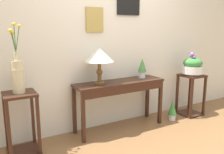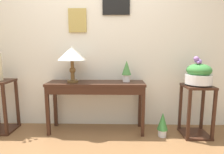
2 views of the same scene
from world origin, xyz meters
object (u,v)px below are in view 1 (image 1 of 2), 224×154
at_px(flower_vase_tall_left, 18,73).
at_px(pedestal_stand_right, 191,95).
at_px(planter_bowl_wide_right, 193,66).
at_px(potted_plant_floor, 172,109).
at_px(console_table, 120,88).
at_px(pedestal_stand_left, 22,123).
at_px(table_lamp, 99,56).
at_px(potted_plant_on_console, 142,67).

relative_size(flower_vase_tall_left, pedestal_stand_right, 1.11).
xyz_separation_m(planter_bowl_wide_right, potted_plant_floor, (-0.46, -0.05, -0.67)).
height_order(console_table, planter_bowl_wide_right, planter_bowl_wide_right).
bearing_deg(flower_vase_tall_left, pedestal_stand_left, 72.08).
height_order(console_table, flower_vase_tall_left, flower_vase_tall_left).
distance_m(console_table, flower_vase_tall_left, 1.42).
bearing_deg(pedestal_stand_right, pedestal_stand_left, 178.38).
xyz_separation_m(table_lamp, potted_plant_on_console, (0.75, 0.04, -0.22)).
relative_size(console_table, planter_bowl_wide_right, 3.52).
distance_m(console_table, potted_plant_on_console, 0.51).
bearing_deg(console_table, potted_plant_on_console, 8.28).
bearing_deg(console_table, pedestal_stand_left, -179.65).
bearing_deg(pedestal_stand_left, table_lamp, 1.78).
height_order(console_table, pedestal_stand_left, pedestal_stand_left).
bearing_deg(pedestal_stand_left, pedestal_stand_right, -1.62).
bearing_deg(potted_plant_on_console, pedestal_stand_left, -177.74).
bearing_deg(console_table, pedestal_stand_right, -3.58).
bearing_deg(flower_vase_tall_left, table_lamp, 1.84).
xyz_separation_m(potted_plant_on_console, planter_bowl_wide_right, (0.94, -0.15, -0.03)).
bearing_deg(pedestal_stand_right, potted_plant_floor, -173.58).
height_order(flower_vase_tall_left, planter_bowl_wide_right, flower_vase_tall_left).
distance_m(potted_plant_on_console, flower_vase_tall_left, 1.80).
relative_size(potted_plant_on_console, pedestal_stand_left, 0.40).
height_order(table_lamp, potted_plant_on_console, table_lamp).
bearing_deg(planter_bowl_wide_right, potted_plant_floor, -173.59).
xyz_separation_m(console_table, pedestal_stand_right, (1.37, -0.09, -0.27)).
relative_size(table_lamp, pedestal_stand_right, 0.71).
bearing_deg(pedestal_stand_right, planter_bowl_wide_right, -168.21).
relative_size(pedestal_stand_left, flower_vase_tall_left, 0.95).
bearing_deg(pedestal_stand_left, flower_vase_tall_left, -107.92).
distance_m(flower_vase_tall_left, potted_plant_floor, 2.42).
height_order(planter_bowl_wide_right, potted_plant_floor, planter_bowl_wide_right).
distance_m(table_lamp, planter_bowl_wide_right, 1.72).
distance_m(flower_vase_tall_left, pedestal_stand_right, 2.81).
distance_m(table_lamp, potted_plant_floor, 1.55).
relative_size(potted_plant_on_console, pedestal_stand_right, 0.43).
height_order(table_lamp, pedestal_stand_right, table_lamp).
relative_size(flower_vase_tall_left, planter_bowl_wide_right, 2.04).
height_order(console_table, potted_plant_floor, console_table).
bearing_deg(planter_bowl_wide_right, pedestal_stand_left, 178.38).
relative_size(console_table, table_lamp, 2.71).
bearing_deg(flower_vase_tall_left, pedestal_stand_right, -1.59).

